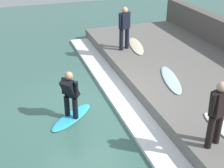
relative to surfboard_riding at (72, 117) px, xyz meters
The scene contains 9 objects.
ground_plane 0.61m from the surfboard_riding, 32.47° to the left, with size 28.00×28.00×0.00m, color #386056.
concrete_ledge 4.30m from the surfboard_riding, ahead, with size 4.40×12.43×0.46m, color #66635E.
wave_foam_crest 1.72m from the surfboard_riding, 11.06° to the left, with size 0.80×11.81×0.11m, color white.
surfboard_riding is the anchor object (origin of this frame).
surfer_riding 0.78m from the surfboard_riding, 90.00° to the left, with size 0.57×0.56×1.36m.
surfer_waiting_near 4.72m from the surfboard_riding, 50.51° to the left, with size 0.53×0.39×1.66m.
surfboard_waiting_near 5.00m from the surfboard_riding, 46.34° to the left, with size 0.90×2.06×0.06m.
surfer_waiting_far 4.01m from the surfboard_riding, 46.49° to the right, with size 0.51×0.34×1.57m.
surfboard_spare 3.36m from the surfboard_riding, ahead, with size 0.94×2.04×0.06m.
Camera 1 is at (-1.80, -7.65, 4.85)m, focal length 50.00 mm.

